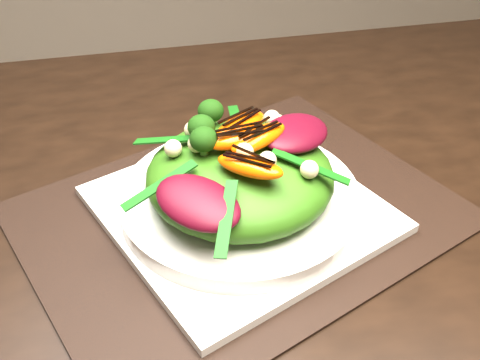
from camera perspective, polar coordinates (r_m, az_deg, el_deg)
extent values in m
cube|color=black|center=(0.68, 16.23, -2.22)|extent=(1.60, 0.90, 0.75)
cube|color=black|center=(0.61, 0.00, -3.43)|extent=(0.53, 0.47, 0.00)
cube|color=silver|center=(0.60, 0.00, -2.93)|extent=(0.35, 0.35, 0.01)
cylinder|color=silver|center=(0.59, 0.00, -1.87)|extent=(0.30, 0.30, 0.02)
ellipsoid|color=#2F5D11|center=(0.57, 0.00, 0.47)|extent=(0.21, 0.21, 0.07)
ellipsoid|color=#3D0612|center=(0.58, 5.65, 4.78)|extent=(0.10, 0.09, 0.02)
ellipsoid|color=#EF4903|center=(0.57, -2.71, 4.85)|extent=(0.07, 0.04, 0.02)
sphere|color=#173409|center=(0.56, -6.68, 4.78)|extent=(0.05, 0.05, 0.04)
sphere|color=beige|center=(0.53, 5.42, 0.95)|extent=(0.02, 0.02, 0.02)
cube|color=black|center=(0.56, -2.74, 5.66)|extent=(0.04, 0.01, 0.00)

